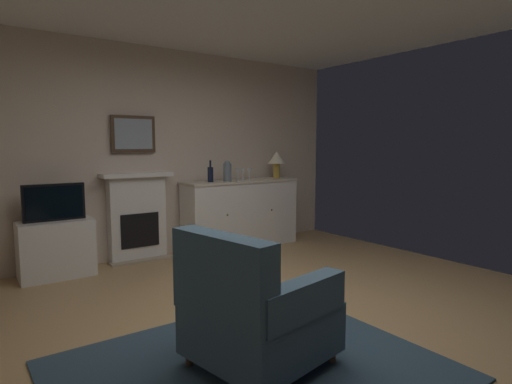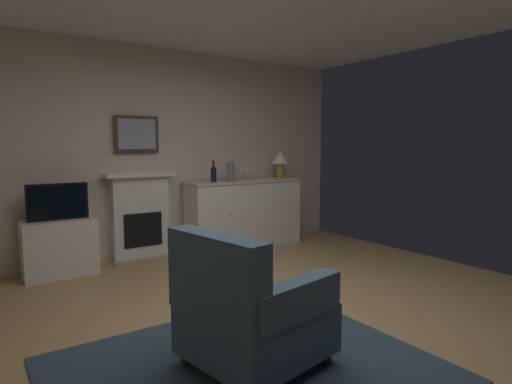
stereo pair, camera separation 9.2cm
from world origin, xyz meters
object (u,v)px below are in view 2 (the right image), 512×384
object	(u,v)px
sideboard_cabinet	(244,213)
fireplace_unit	(140,216)
table_lamp	(280,159)
vase_decorative	(230,171)
tv_set	(58,202)
armchair	(249,312)
wine_bottle	(214,174)
wine_glass_right	(253,171)
tv_cabinet	(60,248)
wine_glass_left	(241,172)
framed_picture	(137,134)
wine_glass_center	(246,172)

from	to	relation	value
sideboard_cabinet	fireplace_unit	bearing A→B (deg)	172.99
sideboard_cabinet	table_lamp	world-z (taller)	table_lamp
vase_decorative	fireplace_unit	bearing A→B (deg)	169.18
tv_set	armchair	bearing A→B (deg)	-77.40
wine_bottle	vase_decorative	bearing A→B (deg)	-4.21
wine_glass_right	tv_cabinet	bearing A→B (deg)	179.18
fireplace_unit	tv_cabinet	xyz separation A→B (m)	(-0.97, -0.16, -0.24)
tv_cabinet	armchair	world-z (taller)	armchair
table_lamp	vase_decorative	bearing A→B (deg)	-176.79
wine_bottle	wine_glass_left	bearing A→B (deg)	-3.44
table_lamp	wine_glass_left	world-z (taller)	table_lamp
framed_picture	sideboard_cabinet	size ratio (longest dim) A/B	0.32
wine_glass_left	wine_glass_right	size ratio (longest dim) A/B	1.00
framed_picture	wine_glass_left	distance (m)	1.47
table_lamp	tv_set	world-z (taller)	table_lamp
sideboard_cabinet	vase_decorative	bearing A→B (deg)	-168.79
fireplace_unit	armchair	distance (m)	3.03
wine_glass_right	tv_cabinet	world-z (taller)	wine_glass_right
table_lamp	wine_bottle	distance (m)	1.16
vase_decorative	tv_cabinet	world-z (taller)	vase_decorative
fireplace_unit	wine_glass_right	distance (m)	1.67
fireplace_unit	sideboard_cabinet	size ratio (longest dim) A/B	0.64
wine_glass_center	wine_glass_right	xyz separation A→B (m)	(0.11, -0.01, 0.00)
armchair	wine_glass_right	bearing A→B (deg)	55.58
table_lamp	tv_cabinet	world-z (taller)	table_lamp
vase_decorative	wine_glass_left	bearing A→B (deg)	-2.27
vase_decorative	armchair	world-z (taller)	vase_decorative
tv_cabinet	armchair	bearing A→B (deg)	-77.50
wine_glass_center	tv_cabinet	world-z (taller)	wine_glass_center
fireplace_unit	tv_cabinet	distance (m)	1.02
framed_picture	wine_glass_right	size ratio (longest dim) A/B	3.33
framed_picture	table_lamp	xyz separation A→B (m)	(2.08, -0.22, -0.35)
table_lamp	wine_glass_left	distance (m)	0.74
wine_glass_center	tv_cabinet	distance (m)	2.56
table_lamp	tv_cabinet	bearing A→B (deg)	179.72
table_lamp	wine_bottle	world-z (taller)	table_lamp
vase_decorative	tv_set	distance (m)	2.18
tv_set	armchair	xyz separation A→B (m)	(0.63, -2.82, -0.44)
tv_set	table_lamp	bearing A→B (deg)	0.15
fireplace_unit	wine_bottle	distance (m)	1.09
sideboard_cabinet	armchair	xyz separation A→B (m)	(-1.79, -2.83, -0.09)
sideboard_cabinet	wine_glass_center	xyz separation A→B (m)	(0.03, -0.01, 0.60)
fireplace_unit	wine_glass_right	world-z (taller)	wine_glass_right
sideboard_cabinet	vase_decorative	distance (m)	0.67
wine_bottle	wine_glass_right	bearing A→B (deg)	0.88
sideboard_cabinet	vase_decorative	world-z (taller)	vase_decorative
vase_decorative	tv_set	size ratio (longest dim) A/B	0.45
wine_glass_left	vase_decorative	xyz separation A→B (m)	(-0.17, 0.01, 0.02)
fireplace_unit	table_lamp	xyz separation A→B (m)	(2.08, -0.18, 0.68)
wine_glass_center	wine_glass_left	bearing A→B (deg)	-158.91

